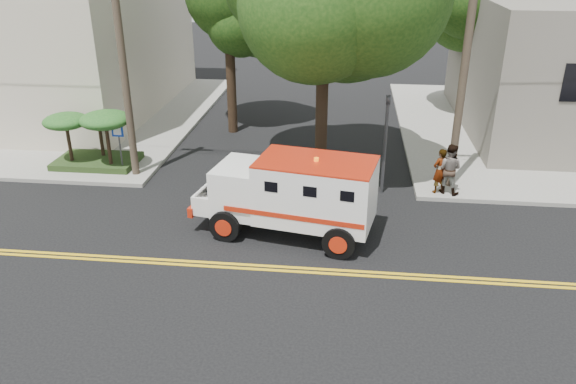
# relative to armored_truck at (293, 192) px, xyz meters

# --- Properties ---
(ground) EXTENTS (100.00, 100.00, 0.00)m
(ground) POSITION_rel_armored_truck_xyz_m (-0.90, -2.09, -1.44)
(ground) COLOR black
(ground) RESTS_ON ground
(sidewalk_nw) EXTENTS (17.00, 17.00, 0.15)m
(sidewalk_nw) POSITION_rel_armored_truck_xyz_m (-14.40, 11.41, -1.36)
(sidewalk_nw) COLOR gray
(sidewalk_nw) RESTS_ON ground
(building_left) EXTENTS (16.00, 14.00, 10.00)m
(building_left) POSITION_rel_armored_truck_xyz_m (-16.40, 12.91, 3.71)
(building_left) COLOR beige
(building_left) RESTS_ON sidewalk_nw
(utility_pole_left) EXTENTS (0.28, 0.28, 9.00)m
(utility_pole_left) POSITION_rel_armored_truck_xyz_m (-6.50, 3.91, 3.06)
(utility_pole_left) COLOR #382D23
(utility_pole_left) RESTS_ON ground
(utility_pole_right) EXTENTS (0.28, 0.28, 9.00)m
(utility_pole_right) POSITION_rel_armored_truck_xyz_m (5.40, 4.11, 3.06)
(utility_pole_right) COLOR #382D23
(utility_pole_right) RESTS_ON ground
(tree_left) EXTENTS (4.48, 4.20, 7.70)m
(tree_left) POSITION_rel_armored_truck_xyz_m (-3.58, 9.70, 4.29)
(tree_left) COLOR black
(tree_left) RESTS_ON ground
(traffic_signal) EXTENTS (0.15, 0.18, 3.60)m
(traffic_signal) POSITION_rel_armored_truck_xyz_m (2.90, 3.51, 0.79)
(traffic_signal) COLOR #3F3F42
(traffic_signal) RESTS_ON ground
(accessibility_sign) EXTENTS (0.45, 0.10, 2.02)m
(accessibility_sign) POSITION_rel_armored_truck_xyz_m (-7.10, 4.08, -0.07)
(accessibility_sign) COLOR #3F3F42
(accessibility_sign) RESTS_ON ground
(palm_planter) EXTENTS (3.52, 2.63, 2.36)m
(palm_planter) POSITION_rel_armored_truck_xyz_m (-8.34, 4.53, 0.21)
(palm_planter) COLOR #1E3314
(palm_planter) RESTS_ON sidewalk_nw
(armored_truck) EXTENTS (5.82, 3.06, 2.52)m
(armored_truck) POSITION_rel_armored_truck_xyz_m (0.00, 0.00, 0.00)
(armored_truck) COLOR white
(armored_truck) RESTS_ON ground
(pedestrian_a) EXTENTS (0.71, 0.66, 1.63)m
(pedestrian_a) POSITION_rel_armored_truck_xyz_m (4.87, 3.41, -0.47)
(pedestrian_a) COLOR gray
(pedestrian_a) RESTS_ON sidewalk_ne
(pedestrian_b) EXTENTS (1.10, 1.01, 1.82)m
(pedestrian_b) POSITION_rel_armored_truck_xyz_m (5.19, 3.41, -0.38)
(pedestrian_b) COLOR gray
(pedestrian_b) RESTS_ON sidewalk_ne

